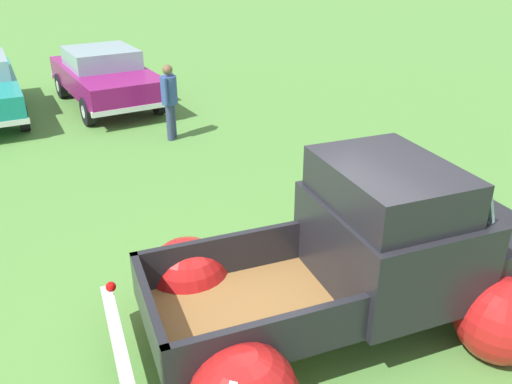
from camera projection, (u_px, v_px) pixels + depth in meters
The scene contains 4 objects.
ground_plane at pixel (330, 331), 5.82m from camera, with size 80.00×80.00×0.00m, color #548C3D.
vintage_pickup_truck at pixel (366, 266), 5.62m from camera, with size 4.88×3.38×1.96m.
show_car_1 at pixel (105, 75), 13.39m from camera, with size 1.99×4.33×1.43m.
spectator_0 at pixel (169, 98), 11.02m from camera, with size 0.48×0.48×1.60m.
Camera 1 is at (-3.09, -3.47, 3.92)m, focal length 36.85 mm.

